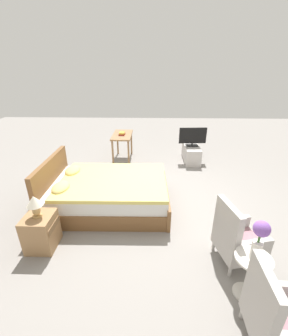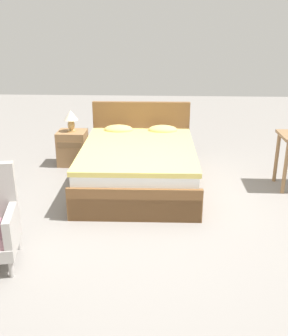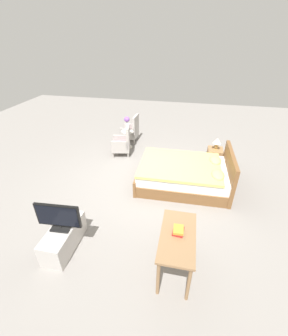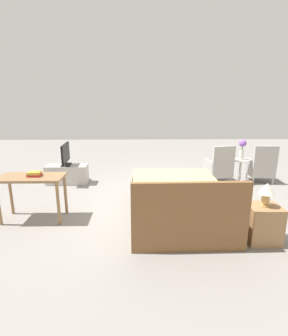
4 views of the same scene
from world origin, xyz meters
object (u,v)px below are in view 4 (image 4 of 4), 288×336
at_px(bed, 177,202).
at_px(vanity_desk, 32,183).
at_px(flower_vase, 242,147).
at_px(side_table, 240,168).
at_px(book_stack, 34,174).
at_px(nightstand, 263,224).
at_px(armchair_by_window_left, 261,167).
at_px(armchair_by_window_right, 219,167).
at_px(tv_stand, 67,174).
at_px(tv_flatscreen, 66,154).
at_px(table_lamp, 267,191).

xyz_separation_m(bed, vanity_desk, (2.39, -0.02, 0.34)).
distance_m(flower_vase, vanity_desk, 4.61).
bearing_deg(side_table, book_stack, 24.92).
bearing_deg(side_table, nightstand, 75.41).
height_order(armchair_by_window_left, vanity_desk, armchair_by_window_left).
height_order(armchair_by_window_left, armchair_by_window_right, same).
height_order(tv_stand, vanity_desk, vanity_desk).
distance_m(armchair_by_window_right, book_stack, 4.12).
relative_size(armchair_by_window_right, side_table, 1.62).
distance_m(bed, tv_flatscreen, 3.10).
relative_size(armchair_by_window_left, tv_flatscreen, 1.23).
distance_m(armchair_by_window_left, table_lamp, 3.01).
bearing_deg(vanity_desk, tv_stand, -90.99).
bearing_deg(vanity_desk, book_stack, -177.90).
distance_m(armchair_by_window_right, vanity_desk, 4.16).
height_order(nightstand, tv_stand, nightstand).
bearing_deg(flower_vase, armchair_by_window_left, -178.21).
height_order(armchair_by_window_right, nightstand, armchair_by_window_right).
relative_size(side_table, table_lamp, 1.72).
xyz_separation_m(nightstand, tv_flatscreen, (3.45, -2.73, 0.44)).
bearing_deg(tv_flatscreen, nightstand, 141.59).
height_order(flower_vase, nightstand, flower_vase).
bearing_deg(tv_stand, nightstand, 141.57).
bearing_deg(tv_stand, flower_vase, 179.65).
bearing_deg(tv_flatscreen, tv_stand, -176.28).
relative_size(armchair_by_window_right, vanity_desk, 0.88).
distance_m(bed, table_lamp, 1.40).
bearing_deg(armchair_by_window_right, tv_stand, -0.13).
distance_m(table_lamp, book_stack, 3.51).
relative_size(table_lamp, book_stack, 1.54).
xyz_separation_m(tv_stand, vanity_desk, (0.03, 1.94, 0.41)).
height_order(bed, table_lamp, bed).
bearing_deg(vanity_desk, side_table, -155.37).
distance_m(tv_stand, book_stack, 2.02).
bearing_deg(bed, vanity_desk, -0.54).
distance_m(bed, armchair_by_window_left, 3.03).
bearing_deg(vanity_desk, flower_vase, -155.37).
distance_m(armchair_by_window_left, vanity_desk, 5.09).
bearing_deg(vanity_desk, nightstand, 167.21).
relative_size(bed, tv_stand, 2.29).
bearing_deg(book_stack, table_lamp, 166.95).
distance_m(armchair_by_window_right, side_table, 0.51).
bearing_deg(tv_stand, tv_flatscreen, 3.72).
relative_size(tv_flatscreen, vanity_desk, 0.72).
relative_size(side_table, tv_stand, 0.59).
bearing_deg(nightstand, bed, -35.22).
xyz_separation_m(flower_vase, tv_stand, (4.15, -0.03, -0.64)).
relative_size(side_table, flower_vase, 1.19).
bearing_deg(book_stack, armchair_by_window_left, -157.39).
distance_m(flower_vase, table_lamp, 2.80).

